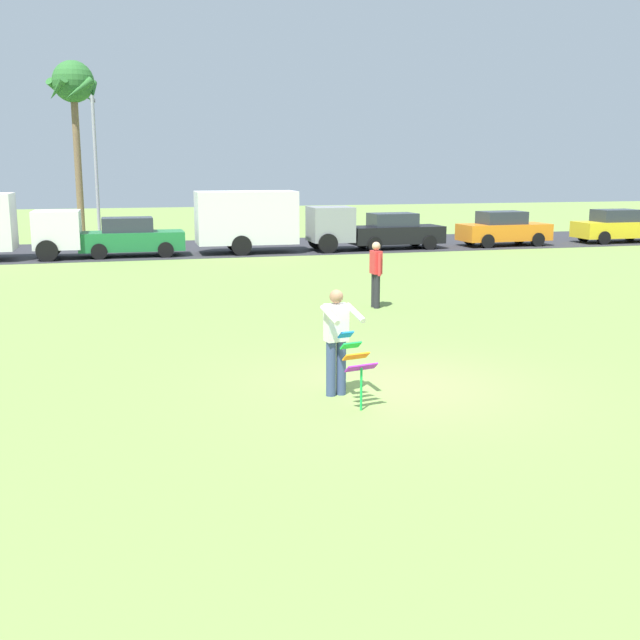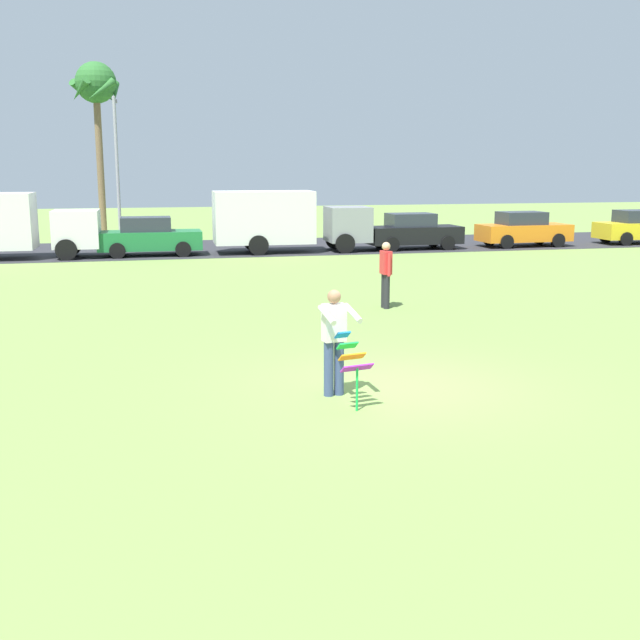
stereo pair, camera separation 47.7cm
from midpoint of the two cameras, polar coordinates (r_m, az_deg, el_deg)
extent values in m
plane|color=olive|center=(13.20, 6.80, -4.88)|extent=(120.00, 120.00, 0.00)
cube|color=#2D2D33|center=(35.66, -5.91, 5.31)|extent=(120.00, 8.00, 0.01)
cylinder|color=#384772|center=(12.55, 2.50, -3.53)|extent=(0.16, 0.16, 0.90)
cylinder|color=#384772|center=(12.48, 1.74, -3.61)|extent=(0.16, 0.16, 0.90)
cube|color=silver|center=(12.34, 2.15, -0.20)|extent=(0.39, 0.27, 0.60)
sphere|color=#9E7051|center=(12.26, 2.16, 1.72)|extent=(0.22, 0.22, 0.22)
cylinder|color=silver|center=(12.17, 3.56, 0.50)|extent=(0.17, 0.59, 0.24)
cylinder|color=silver|center=(12.00, 1.65, 0.36)|extent=(0.17, 0.59, 0.24)
cube|color=blue|center=(12.00, 2.82, -1.10)|extent=(0.25, 0.18, 0.12)
cube|color=green|center=(11.89, 3.18, -1.89)|extent=(0.34, 0.20, 0.12)
cube|color=orange|center=(11.78, 3.55, -2.70)|extent=(0.44, 0.22, 0.12)
cube|color=purple|center=(11.68, 3.92, -3.53)|extent=(0.53, 0.25, 0.12)
cylinder|color=green|center=(11.77, 3.90, -5.11)|extent=(0.04, 0.04, 0.67)
cube|color=silver|center=(32.92, -17.07, 6.43)|extent=(1.84, 1.94, 1.50)
cylinder|color=black|center=(33.93, -17.45, 5.26)|extent=(0.85, 0.30, 0.84)
cylinder|color=black|center=(32.11, -17.75, 4.94)|extent=(0.85, 0.30, 0.84)
cube|color=#1E7238|center=(32.95, -11.98, 5.76)|extent=(4.21, 1.72, 0.76)
cube|color=#282D38|center=(32.89, -12.29, 6.89)|extent=(2.02, 1.40, 0.60)
cylinder|color=black|center=(33.82, -9.77, 5.43)|extent=(0.64, 0.22, 0.64)
cylinder|color=black|center=(32.22, -9.61, 5.15)|extent=(0.64, 0.22, 0.64)
cylinder|color=black|center=(33.79, -14.20, 5.24)|extent=(0.64, 0.22, 0.64)
cylinder|color=black|center=(32.19, -14.26, 4.96)|extent=(0.64, 0.22, 0.64)
cube|color=gray|center=(34.06, 2.46, 7.05)|extent=(1.84, 1.93, 1.50)
cube|color=silver|center=(33.32, -3.77, 7.55)|extent=(4.24, 2.08, 2.20)
cylinder|color=black|center=(34.93, 1.52, 5.93)|extent=(0.85, 0.30, 0.84)
cylinder|color=black|center=(33.15, 2.26, 5.64)|extent=(0.85, 0.30, 0.84)
cylinder|color=black|center=(34.26, -4.55, 5.80)|extent=(0.85, 0.30, 0.84)
cylinder|color=black|center=(32.45, -4.13, 5.50)|extent=(0.85, 0.30, 0.84)
cube|color=black|center=(35.08, 7.27, 6.23)|extent=(4.25, 1.82, 0.76)
cube|color=#282D38|center=(34.98, 7.07, 7.30)|extent=(2.06, 1.45, 0.60)
cylinder|color=black|center=(36.35, 8.70, 5.86)|extent=(0.65, 0.24, 0.64)
cylinder|color=black|center=(34.88, 9.75, 5.60)|extent=(0.65, 0.24, 0.64)
cylinder|color=black|center=(35.41, 4.81, 5.80)|extent=(0.65, 0.24, 0.64)
cylinder|color=black|center=(33.90, 5.71, 5.55)|extent=(0.65, 0.24, 0.64)
cube|color=orange|center=(37.28, 15.11, 6.22)|extent=(4.26, 1.85, 0.76)
cube|color=#282D38|center=(37.16, 14.96, 7.24)|extent=(2.07, 1.47, 0.60)
cylinder|color=black|center=(38.66, 16.17, 5.86)|extent=(0.65, 0.24, 0.64)
cylinder|color=black|center=(37.29, 17.45, 5.60)|extent=(0.65, 0.24, 0.64)
cylinder|color=black|center=(37.38, 12.73, 5.86)|extent=(0.65, 0.24, 0.64)
cylinder|color=black|center=(35.97, 13.92, 5.60)|extent=(0.65, 0.24, 0.64)
cube|color=yellow|center=(40.50, 22.82, 6.11)|extent=(4.21, 1.73, 0.76)
cube|color=#282D38|center=(40.37, 22.71, 7.04)|extent=(2.03, 1.41, 0.60)
cylinder|color=black|center=(40.46, 20.61, 5.81)|extent=(0.64, 0.23, 0.64)
cylinder|color=black|center=(39.13, 21.89, 5.55)|extent=(0.64, 0.23, 0.64)
cylinder|color=brown|center=(43.15, -15.56, 11.10)|extent=(0.36, 0.36, 7.70)
sphere|color=#2D6B2D|center=(43.35, -15.85, 16.46)|extent=(2.10, 2.10, 2.10)
cone|color=#2D6B2D|center=(43.28, -14.51, 15.93)|extent=(0.44, 1.56, 1.28)
cone|color=#2D6B2D|center=(44.20, -15.37, 15.79)|extent=(1.62, 0.90, 1.28)
cone|color=#2D6B2D|center=(43.91, -16.82, 15.74)|extent=(1.27, 1.52, 1.28)
cone|color=#2D6B2D|center=(42.80, -16.92, 15.87)|extent=(1.27, 1.52, 1.28)
cone|color=#2D6B2D|center=(42.40, -15.46, 15.99)|extent=(1.62, 0.90, 1.28)
cylinder|color=#9E9EA3|center=(40.19, -14.35, 10.68)|extent=(0.16, 0.16, 7.00)
cylinder|color=#9E9EA3|center=(41.02, -14.57, 15.44)|extent=(0.10, 1.40, 0.10)
cube|color=#4C4C51|center=(41.67, -14.54, 15.31)|extent=(0.24, 0.44, 0.16)
cylinder|color=#26262B|center=(20.39, 5.41, 2.17)|extent=(0.16, 0.16, 0.90)
cylinder|color=#26262B|center=(20.23, 5.60, 2.09)|extent=(0.16, 0.16, 0.90)
cube|color=red|center=(20.21, 5.54, 4.23)|extent=(0.24, 0.37, 0.60)
sphere|color=tan|center=(20.16, 5.57, 5.42)|extent=(0.22, 0.22, 0.22)
cylinder|color=red|center=(20.43, 5.29, 4.21)|extent=(0.09, 0.09, 0.58)
cylinder|color=red|center=(19.99, 5.80, 4.05)|extent=(0.09, 0.09, 0.58)
camera|label=1|loc=(0.24, -88.97, 0.20)|focal=43.52mm
camera|label=2|loc=(0.24, 91.03, -0.20)|focal=43.52mm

